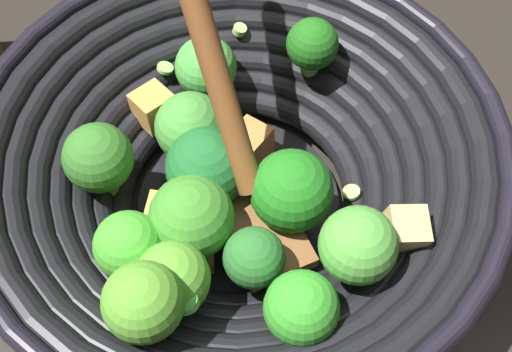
{
  "coord_description": "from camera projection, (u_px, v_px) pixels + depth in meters",
  "views": [
    {
      "loc": [
        0.2,
        -0.18,
        0.48
      ],
      "look_at": [
        0.0,
        0.02,
        0.03
      ],
      "focal_mm": 48.81,
      "sensor_mm": 36.0,
      "label": 1
    }
  ],
  "objects": [
    {
      "name": "wok",
      "position": [
        235.0,
        169.0,
        0.5
      ],
      "size": [
        0.38,
        0.39,
        0.27
      ],
      "color": "black",
      "rests_on": "ground"
    },
    {
      "name": "ground_plane",
      "position": [
        239.0,
        208.0,
        0.55
      ],
      "size": [
        4.0,
        4.0,
        0.0
      ],
      "primitive_type": "plane",
      "color": "#28231E"
    }
  ]
}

